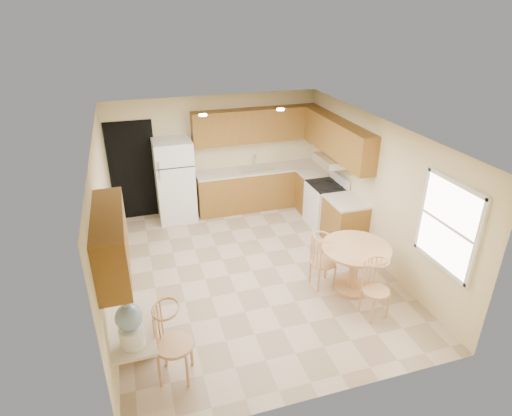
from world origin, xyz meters
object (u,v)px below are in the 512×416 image
object	(u,v)px
dining_table	(354,262)
chair_table_b	(380,288)
chair_table_a	(326,259)
stove	(325,205)
water_crock	(130,325)
refrigerator	(175,181)
chair_desk	(174,342)

from	to	relation	value
dining_table	chair_table_b	bearing A→B (deg)	-90.00
chair_table_a	dining_table	bearing A→B (deg)	64.82
stove	water_crock	size ratio (longest dim) A/B	1.75
dining_table	chair_table_a	distance (m)	0.45
stove	chair_table_b	world-z (taller)	stove
refrigerator	chair_table_b	distance (m)	4.74
chair_table_a	chair_table_b	size ratio (longest dim) A/B	1.02
chair_desk	chair_table_a	bearing A→B (deg)	133.02
chair_table_a	water_crock	bearing A→B (deg)	-71.06
chair_table_b	chair_desk	bearing A→B (deg)	-0.44
water_crock	chair_table_a	bearing A→B (deg)	22.90
dining_table	water_crock	size ratio (longest dim) A/B	1.73
dining_table	chair_desk	size ratio (longest dim) A/B	1.03
stove	dining_table	xyz separation A→B (m)	(-0.52, -2.15, 0.05)
chair_table_a	chair_desk	xyz separation A→B (m)	(-2.53, -1.21, 0.08)
chair_table_a	chair_table_b	bearing A→B (deg)	20.96
stove	refrigerator	bearing A→B (deg)	157.01
dining_table	chair_table_a	xyz separation A→B (m)	(-0.42, 0.16, 0.04)
refrigerator	dining_table	xyz separation A→B (m)	(2.35, -3.37, -0.34)
dining_table	chair_table_a	size ratio (longest dim) A/B	1.17
chair_table_b	chair_desk	size ratio (longest dim) A/B	0.86
stove	water_crock	world-z (taller)	water_crock
chair_table_a	water_crock	xyz separation A→B (m)	(-2.98, -1.26, 0.49)
refrigerator	dining_table	world-z (taller)	refrigerator
dining_table	chair_table_b	world-z (taller)	chair_table_b
dining_table	chair_desk	xyz separation A→B (m)	(-2.95, -1.05, 0.11)
refrigerator	chair_table_b	size ratio (longest dim) A/B	1.93
chair_table_a	chair_table_b	world-z (taller)	chair_table_a
chair_table_a	chair_desk	distance (m)	2.81
chair_table_a	water_crock	distance (m)	3.27
refrigerator	stove	bearing A→B (deg)	-22.99
chair_desk	chair_table_b	bearing A→B (deg)	113.52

